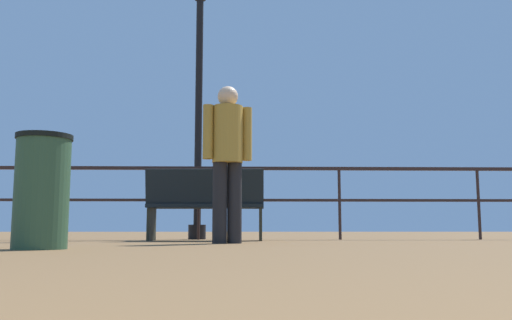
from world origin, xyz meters
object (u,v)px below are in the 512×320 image
at_px(lamppost_center, 199,96).
at_px(seagull_on_rail, 37,159).
at_px(person_by_bench, 228,152).
at_px(bench_near_left, 206,202).
at_px(trash_bin, 42,191).

height_order(lamppost_center, seagull_on_rail, lamppost_center).
bearing_deg(person_by_bench, seagull_on_rail, 144.14).
height_order(bench_near_left, lamppost_center, lamppost_center).
relative_size(bench_near_left, lamppost_center, 0.37).
relative_size(person_by_bench, seagull_on_rail, 4.51).
relative_size(bench_near_left, seagull_on_rail, 4.01).
bearing_deg(seagull_on_rail, bench_near_left, -18.10).
bearing_deg(person_by_bench, trash_bin, -130.82).
bearing_deg(person_by_bench, lamppost_center, 102.38).
bearing_deg(trash_bin, lamppost_center, 77.41).
distance_m(lamppost_center, seagull_on_rail, 2.59).
distance_m(seagull_on_rail, trash_bin, 4.06).
bearing_deg(lamppost_center, seagull_on_rail, -172.80).
height_order(person_by_bench, trash_bin, person_by_bench).
xyz_separation_m(bench_near_left, trash_bin, (-1.10, -2.88, -0.06)).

